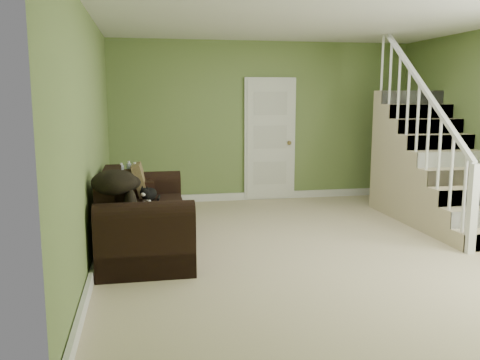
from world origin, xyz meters
name	(u,v)px	position (x,y,z in m)	size (l,w,h in m)	color
floor	(317,245)	(0.00, 0.00, 0.00)	(5.00, 5.50, 0.01)	#C0B18A
ceiling	(323,14)	(0.00, 0.00, 2.60)	(5.00, 5.50, 0.01)	white
wall_back	(264,122)	(0.00, 2.75, 1.30)	(5.00, 0.04, 2.60)	olive
wall_front	(474,166)	(0.00, -2.75, 1.30)	(5.00, 0.04, 2.60)	olive
wall_left	(90,137)	(-2.50, 0.00, 1.30)	(0.04, 5.50, 2.60)	olive
baseboard_back	(263,195)	(0.00, 2.72, 0.06)	(5.00, 0.04, 0.12)	white
baseboard_left	(99,252)	(-2.47, 0.00, 0.06)	(0.04, 5.50, 0.12)	white
door	(270,140)	(0.10, 2.71, 1.01)	(0.86, 0.12, 2.02)	white
staircase	(430,174)	(1.99, 0.97, 0.64)	(1.00, 2.51, 2.82)	#C0B18A
sofa	(141,220)	(-2.02, 0.25, 0.33)	(0.94, 2.19, 0.86)	black
side_table	(130,205)	(-2.16, 1.08, 0.34)	(0.63, 0.63, 0.89)	black
cat	(149,194)	(-1.91, 0.62, 0.55)	(0.26, 0.45, 0.22)	black
banana	(148,218)	(-1.93, -0.36, 0.50)	(0.06, 0.21, 0.06)	gold
throw_pillow	(140,181)	(-2.01, 1.01, 0.66)	(0.11, 0.44, 0.44)	#46331C
throw_blanket	(114,182)	(-2.25, -0.47, 0.89)	(0.43, 0.57, 0.24)	black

